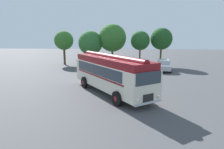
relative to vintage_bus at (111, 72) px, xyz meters
The scene contains 11 objects.
ground_plane 2.11m from the vintage_bus, 17.96° to the left, with size 120.00×120.00×0.00m, color #474749.
vintage_bus is the anchor object (origin of this frame).
car_near_left 12.96m from the vintage_bus, 98.55° to the left, with size 2.28×4.35×1.66m.
car_mid_left 12.11m from the vintage_bus, 85.70° to the left, with size 2.13×4.28×1.66m.
car_mid_right 12.47m from the vintage_bus, 72.81° to the left, with size 2.39×4.39×1.66m.
car_far_right 13.74m from the vintage_bus, 60.58° to the left, with size 2.20×4.32×1.66m.
tree_far_left 20.17m from the vintage_bus, 119.25° to the left, with size 3.33×3.33×5.92m.
tree_left_of_centre 17.31m from the vintage_bus, 106.12° to the left, with size 4.09×4.09×5.90m.
tree_centre 17.36m from the vintage_bus, 93.43° to the left, with size 4.69×4.69×7.04m.
tree_right_of_centre 17.17m from the vintage_bus, 78.24° to the left, with size 3.20×3.20×5.86m.
tree_far_right 18.91m from the vintage_bus, 67.63° to the left, with size 3.65×3.65×6.38m.
Camera 1 is at (0.53, -17.53, 5.06)m, focal length 32.00 mm.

